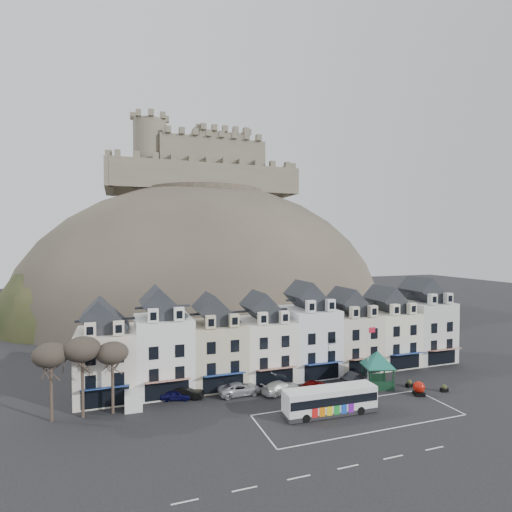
{
  "coord_description": "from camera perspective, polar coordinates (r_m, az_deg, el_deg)",
  "views": [
    {
      "loc": [
        -22.42,
        -35.09,
        18.6
      ],
      "look_at": [
        -1.75,
        24.0,
        16.49
      ],
      "focal_mm": 28.0,
      "sensor_mm": 36.0,
      "label": 1
    }
  ],
  "objects": [
    {
      "name": "white_van",
      "position": [
        50.16,
        -17.12,
        -18.72
      ],
      "size": [
        1.95,
        4.34,
        1.96
      ],
      "rotation": [
        0.0,
        0.0,
        -0.02
      ],
      "color": "white",
      "rests_on": "ground"
    },
    {
      "name": "car_maroon",
      "position": [
        53.39,
        8.14,
        -17.77
      ],
      "size": [
        3.95,
        2.57,
        1.25
      ],
      "primitive_type": "imported",
      "rotation": [
        0.0,
        0.0,
        1.89
      ],
      "color": "#520604",
      "rests_on": "ground"
    },
    {
      "name": "car_charcoal",
      "position": [
        56.44,
        14.21,
        -16.52
      ],
      "size": [
        5.1,
        3.12,
        1.59
      ],
      "primitive_type": "imported",
      "rotation": [
        0.0,
        0.0,
        1.89
      ],
      "color": "black",
      "rests_on": "ground"
    },
    {
      "name": "tree_left_far",
      "position": [
        47.52,
        -27.28,
        -12.54
      ],
      "size": [
        3.61,
        3.61,
        8.24
      ],
      "color": "#382D23",
      "rests_on": "ground"
    },
    {
      "name": "car_navy",
      "position": [
        50.81,
        -11.38,
        -18.84
      ],
      "size": [
        3.87,
        2.37,
        1.23
      ],
      "primitive_type": "imported",
      "rotation": [
        0.0,
        0.0,
        1.3
      ],
      "color": "#0C0C3C",
      "rests_on": "ground"
    },
    {
      "name": "ground",
      "position": [
        45.6,
        13.11,
        -22.19
      ],
      "size": [
        300.0,
        300.0,
        0.0
      ],
      "primitive_type": "plane",
      "color": "black",
      "rests_on": "ground"
    },
    {
      "name": "bus",
      "position": [
        46.56,
        10.53,
        -19.49
      ],
      "size": [
        10.47,
        2.78,
        2.93
      ],
      "rotation": [
        0.0,
        0.0,
        -0.03
      ],
      "color": "#262628",
      "rests_on": "ground"
    },
    {
      "name": "castle",
      "position": [
        115.4,
        -7.66,
        12.7
      ],
      "size": [
        50.2,
        22.2,
        22.0
      ],
      "color": "#696050",
      "rests_on": "ground"
    },
    {
      "name": "car_black",
      "position": [
        50.95,
        -9.97,
        -18.67
      ],
      "size": [
        4.52,
        3.0,
        1.41
      ],
      "primitive_type": "imported",
      "rotation": [
        0.0,
        0.0,
        1.18
      ],
      "color": "black",
      "rests_on": "ground"
    },
    {
      "name": "planter_east",
      "position": [
        57.41,
        21.06,
        -16.62
      ],
      "size": [
        1.02,
        0.66,
        0.95
      ],
      "rotation": [
        0.0,
        0.0,
        0.2
      ],
      "color": "black",
      "rests_on": "ground"
    },
    {
      "name": "flagpole",
      "position": [
        54.76,
        15.8,
        -13.05
      ],
      "size": [
        1.15,
        0.13,
        7.91
      ],
      "rotation": [
        0.0,
        0.0,
        0.06
      ],
      "color": "silver",
      "rests_on": "ground"
    },
    {
      "name": "tree_left_mid",
      "position": [
        47.12,
        -23.59,
        -12.18
      ],
      "size": [
        3.78,
        3.78,
        8.64
      ],
      "color": "#382D23",
      "rests_on": "ground"
    },
    {
      "name": "coach_bay_markings",
      "position": [
        47.57,
        14.43,
        -21.15
      ],
      "size": [
        22.0,
        7.5,
        0.01
      ],
      "primitive_type": "cube",
      "color": "silver",
      "rests_on": "ground"
    },
    {
      "name": "red_buoy",
      "position": [
        54.82,
        22.25,
        -17.08
      ],
      "size": [
        1.46,
        1.46,
        1.71
      ],
      "rotation": [
        0.0,
        0.0,
        -0.32
      ],
      "color": "black",
      "rests_on": "ground"
    },
    {
      "name": "car_silver",
      "position": [
        51.39,
        -2.36,
        -18.42
      ],
      "size": [
        5.24,
        2.54,
        1.46
      ],
      "primitive_type": "imported",
      "rotation": [
        0.0,
        0.0,
        1.59
      ],
      "color": "#B9BBC2",
      "rests_on": "ground"
    },
    {
      "name": "townhouse_terrace",
      "position": [
        57.38,
        4.53,
        -11.48
      ],
      "size": [
        54.4,
        9.35,
        11.8
      ],
      "color": "white",
      "rests_on": "ground"
    },
    {
      "name": "planter_west",
      "position": [
        57.36,
        25.3,
        -16.71
      ],
      "size": [
        0.97,
        0.65,
        0.93
      ],
      "rotation": [
        0.0,
        0.0,
        -0.11
      ],
      "color": "black",
      "rests_on": "ground"
    },
    {
      "name": "car_white",
      "position": [
        51.9,
        3.56,
        -18.2
      ],
      "size": [
        5.46,
        3.3,
        1.48
      ],
      "primitive_type": "imported",
      "rotation": [
        0.0,
        0.0,
        1.83
      ],
      "color": "#BEBEBE",
      "rests_on": "ground"
    },
    {
      "name": "bus_shelter",
      "position": [
        55.31,
        16.98,
        -13.88
      ],
      "size": [
        7.05,
        7.05,
        4.65
      ],
      "rotation": [
        0.0,
        0.0,
        -0.27
      ],
      "color": "black",
      "rests_on": "ground"
    },
    {
      "name": "tree_left_near",
      "position": [
        47.15,
        -19.85,
        -12.99
      ],
      "size": [
        3.43,
        3.43,
        7.84
      ],
      "color": "#382D23",
      "rests_on": "ground"
    },
    {
      "name": "castle_hill",
      "position": [
        108.29,
        -6.43,
        -7.91
      ],
      "size": [
        100.0,
        76.0,
        68.0
      ],
      "color": "#3E3930",
      "rests_on": "ground"
    }
  ]
}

